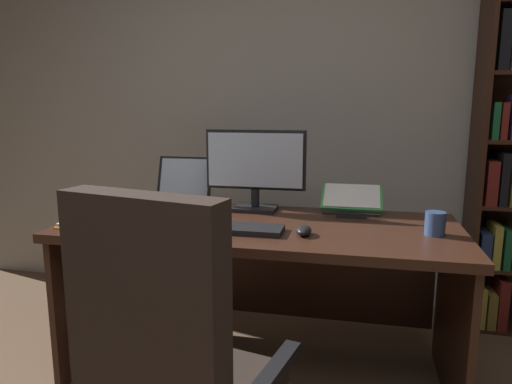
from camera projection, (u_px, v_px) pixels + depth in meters
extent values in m
cube|color=#B2ADA3|center=(306.00, 89.00, 3.00)|extent=(4.98, 0.12, 2.78)
cube|color=#381E14|center=(260.00, 227.00, 2.14)|extent=(1.80, 0.77, 0.04)
cube|color=#381E14|center=(96.00, 289.00, 2.39)|extent=(0.03, 0.71, 0.71)
cube|color=#381E14|center=(453.00, 322.00, 2.02)|extent=(0.03, 0.71, 0.71)
cube|color=#381E14|center=(273.00, 271.00, 2.55)|extent=(1.68, 0.03, 0.50)
cube|color=#381E14|center=(478.00, 140.00, 2.61)|extent=(0.02, 0.32, 2.19)
cube|color=gold|center=(476.00, 302.00, 2.75)|extent=(0.06, 0.25, 0.23)
cube|color=olive|center=(488.00, 306.00, 2.72)|extent=(0.05, 0.22, 0.21)
cube|color=maroon|center=(499.00, 301.00, 2.70)|extent=(0.05, 0.21, 0.29)
cube|color=navy|center=(482.00, 247.00, 2.66)|extent=(0.06, 0.21, 0.20)
cube|color=gold|center=(493.00, 244.00, 2.64)|extent=(0.04, 0.20, 0.25)
cube|color=#195633|center=(502.00, 245.00, 2.66)|extent=(0.04, 0.25, 0.23)
cube|color=maroon|center=(488.00, 182.00, 2.60)|extent=(0.06, 0.21, 0.25)
cube|color=black|center=(499.00, 177.00, 2.60)|extent=(0.04, 0.25, 0.29)
cube|color=olive|center=(509.00, 185.00, 2.58)|extent=(0.03, 0.22, 0.21)
cube|color=#195633|center=(491.00, 121.00, 2.54)|extent=(0.03, 0.23, 0.20)
cube|color=maroon|center=(501.00, 121.00, 2.51)|extent=(0.03, 0.18, 0.20)
cube|color=black|center=(501.00, 42.00, 2.45)|extent=(0.05, 0.20, 0.30)
cube|color=gray|center=(511.00, 43.00, 2.45)|extent=(0.03, 0.21, 0.29)
cube|color=#2D231E|center=(145.00, 312.00, 1.24)|extent=(0.49, 0.20, 0.64)
cube|color=black|center=(119.00, 337.00, 1.57)|extent=(0.13, 0.39, 0.04)
cube|color=black|center=(271.00, 377.00, 1.34)|extent=(0.13, 0.39, 0.04)
cube|color=black|center=(255.00, 208.00, 2.40)|extent=(0.22, 0.16, 0.02)
cylinder|color=black|center=(255.00, 198.00, 2.39)|extent=(0.04, 0.04, 0.09)
cube|color=black|center=(256.00, 160.00, 2.36)|extent=(0.52, 0.02, 0.30)
cube|color=silver|center=(255.00, 160.00, 2.34)|extent=(0.49, 0.00, 0.27)
cube|color=black|center=(174.00, 206.00, 2.45)|extent=(0.31, 0.25, 0.02)
cube|color=#2D2D30|center=(173.00, 204.00, 2.43)|extent=(0.27, 0.14, 0.00)
cube|color=black|center=(185.00, 178.00, 2.58)|extent=(0.31, 0.08, 0.23)
cube|color=silver|center=(184.00, 178.00, 2.58)|extent=(0.28, 0.07, 0.21)
cube|color=black|center=(234.00, 228.00, 2.00)|extent=(0.42, 0.15, 0.02)
ellipsoid|color=black|center=(304.00, 231.00, 1.93)|extent=(0.06, 0.10, 0.04)
cube|color=black|center=(351.00, 215.00, 2.27)|extent=(0.14, 0.12, 0.01)
cube|color=black|center=(351.00, 214.00, 2.23)|extent=(0.27, 0.01, 0.01)
cube|color=green|center=(352.00, 197.00, 2.36)|extent=(0.30, 0.20, 0.10)
cube|color=white|center=(352.00, 196.00, 2.35)|extent=(0.28, 0.18, 0.09)
cube|color=orange|center=(100.00, 224.00, 2.11)|extent=(0.31, 0.34, 0.01)
cube|color=orange|center=(145.00, 230.00, 2.00)|extent=(0.31, 0.34, 0.01)
cube|color=white|center=(100.00, 221.00, 2.11)|extent=(0.29, 0.33, 0.02)
cube|color=white|center=(145.00, 227.00, 2.00)|extent=(0.29, 0.33, 0.02)
cylinder|color=#B7B7BC|center=(122.00, 225.00, 2.06)|extent=(0.08, 0.26, 0.02)
cube|color=white|center=(185.00, 219.00, 2.20)|extent=(0.15, 0.21, 0.01)
cylinder|color=maroon|center=(189.00, 217.00, 2.19)|extent=(0.14, 0.02, 0.01)
cylinder|color=#334C7A|center=(435.00, 224.00, 1.93)|extent=(0.08, 0.08, 0.10)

